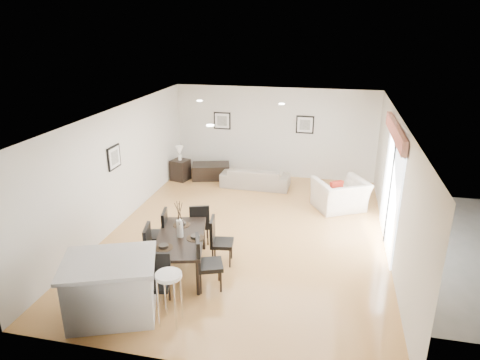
% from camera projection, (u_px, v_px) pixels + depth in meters
% --- Properties ---
extents(ground, '(8.00, 8.00, 0.00)m').
position_uv_depth(ground, '(247.00, 234.00, 9.59)').
color(ground, tan).
rests_on(ground, ground).
extents(wall_back, '(6.00, 0.04, 2.70)m').
position_uv_depth(wall_back, '(274.00, 133.00, 12.78)').
color(wall_back, beige).
rests_on(wall_back, ground).
extents(wall_front, '(6.00, 0.04, 2.70)m').
position_uv_depth(wall_front, '(184.00, 280.00, 5.46)').
color(wall_front, beige).
rests_on(wall_front, ground).
extents(wall_left, '(0.04, 8.00, 2.70)m').
position_uv_depth(wall_left, '(118.00, 167.00, 9.73)').
color(wall_left, beige).
rests_on(wall_left, ground).
extents(wall_right, '(0.04, 8.00, 2.70)m').
position_uv_depth(wall_right, '(395.00, 188.00, 8.51)').
color(wall_right, beige).
rests_on(wall_right, ground).
extents(ceiling, '(6.00, 8.00, 0.02)m').
position_uv_depth(ceiling, '(248.00, 114.00, 8.65)').
color(ceiling, white).
rests_on(ceiling, wall_back).
extents(sofa, '(1.96, 0.79, 0.57)m').
position_uv_depth(sofa, '(255.00, 177.00, 12.24)').
color(sofa, gray).
rests_on(sofa, ground).
extents(armchair, '(1.56, 1.50, 0.78)m').
position_uv_depth(armchair, '(340.00, 195.00, 10.71)').
color(armchair, '#EFE2CE').
rests_on(armchair, ground).
extents(dining_table, '(1.23, 1.86, 0.71)m').
position_uv_depth(dining_table, '(181.00, 240.00, 7.96)').
color(dining_table, black).
rests_on(dining_table, ground).
extents(dining_chair_wnear, '(0.57, 0.57, 1.05)m').
position_uv_depth(dining_chair_wnear, '(142.00, 250.00, 7.72)').
color(dining_chair_wnear, black).
rests_on(dining_chair_wnear, ground).
extents(dining_chair_wfar, '(0.52, 0.52, 0.98)m').
position_uv_depth(dining_chair_wfar, '(160.00, 231.00, 8.52)').
color(dining_chair_wfar, black).
rests_on(dining_chair_wfar, ground).
extents(dining_chair_enear, '(0.58, 0.58, 1.00)m').
position_uv_depth(dining_chair_enear, '(205.00, 260.00, 7.44)').
color(dining_chair_enear, black).
rests_on(dining_chair_enear, ground).
extents(dining_chair_efar, '(0.48, 0.48, 0.95)m').
position_uv_depth(dining_chair_efar, '(218.00, 238.00, 8.25)').
color(dining_chair_efar, black).
rests_on(dining_chair_efar, ground).
extents(dining_chair_head, '(0.48, 0.48, 0.90)m').
position_uv_depth(dining_chair_head, '(158.00, 277.00, 7.03)').
color(dining_chair_head, black).
rests_on(dining_chair_head, ground).
extents(dining_chair_foot, '(0.53, 0.53, 0.92)m').
position_uv_depth(dining_chair_foot, '(200.00, 222.00, 8.97)').
color(dining_chair_foot, black).
rests_on(dining_chair_foot, ground).
extents(vase, '(0.76, 1.25, 0.71)m').
position_uv_depth(vase, '(180.00, 221.00, 7.82)').
color(vase, white).
rests_on(vase, dining_table).
extents(coffee_table, '(1.26, 0.95, 0.45)m').
position_uv_depth(coffee_table, '(211.00, 171.00, 12.94)').
color(coffee_table, black).
rests_on(coffee_table, ground).
extents(side_table, '(0.57, 0.57, 0.62)m').
position_uv_depth(side_table, '(181.00, 170.00, 12.78)').
color(side_table, black).
rests_on(side_table, ground).
extents(table_lamp, '(0.22, 0.22, 0.42)m').
position_uv_depth(table_lamp, '(180.00, 151.00, 12.57)').
color(table_lamp, white).
rests_on(table_lamp, side_table).
extents(cushion, '(0.33, 0.28, 0.33)m').
position_uv_depth(cushion, '(336.00, 188.00, 10.55)').
color(cushion, maroon).
rests_on(cushion, armchair).
extents(kitchen_island, '(1.72, 1.53, 0.99)m').
position_uv_depth(kitchen_island, '(111.00, 287.00, 6.77)').
color(kitchen_island, silver).
rests_on(kitchen_island, ground).
extents(bar_stool, '(0.41, 0.41, 0.89)m').
position_uv_depth(bar_stool, '(169.00, 281.00, 6.47)').
color(bar_stool, white).
rests_on(bar_stool, ground).
extents(framed_print_back_left, '(0.52, 0.04, 0.52)m').
position_uv_depth(framed_print_back_left, '(222.00, 121.00, 12.98)').
color(framed_print_back_left, black).
rests_on(framed_print_back_left, wall_back).
extents(framed_print_back_right, '(0.52, 0.04, 0.52)m').
position_uv_depth(framed_print_back_right, '(305.00, 125.00, 12.47)').
color(framed_print_back_right, black).
rests_on(framed_print_back_right, wall_back).
extents(framed_print_left_wall, '(0.04, 0.52, 0.52)m').
position_uv_depth(framed_print_left_wall, '(114.00, 157.00, 9.44)').
color(framed_print_left_wall, black).
rests_on(framed_print_left_wall, wall_left).
extents(sliding_door, '(0.12, 2.70, 2.57)m').
position_uv_depth(sliding_door, '(393.00, 168.00, 8.68)').
color(sliding_door, white).
rests_on(sliding_door, wall_right).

